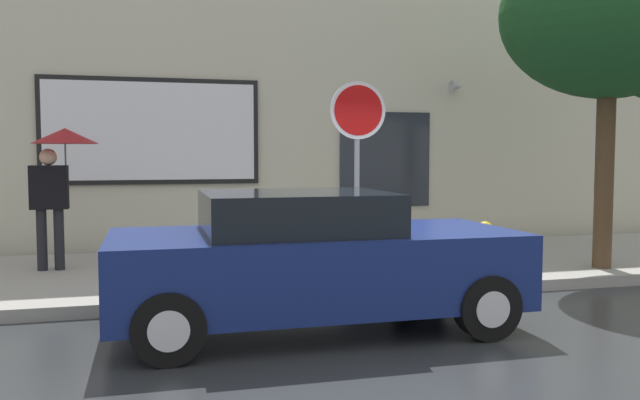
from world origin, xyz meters
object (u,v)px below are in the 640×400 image
object	(u,v)px
street_tree	(622,21)
fire_hydrant	(485,249)
parked_car	(312,260)
pedestrian_with_umbrella	(59,161)
stop_sign	(358,140)

from	to	relation	value
street_tree	fire_hydrant	bearing A→B (deg)	-179.61
parked_car	fire_hydrant	size ratio (longest dim) A/B	5.58
parked_car	pedestrian_with_umbrella	distance (m)	4.56
street_tree	stop_sign	world-z (taller)	street_tree
pedestrian_with_umbrella	street_tree	distance (m)	8.21
fire_hydrant	stop_sign	world-z (taller)	stop_sign
stop_sign	fire_hydrant	bearing A→B (deg)	-9.48
fire_hydrant	pedestrian_with_umbrella	distance (m)	6.08
street_tree	stop_sign	distance (m)	4.19
stop_sign	street_tree	bearing A→B (deg)	-4.12
parked_car	fire_hydrant	bearing A→B (deg)	28.44
pedestrian_with_umbrella	stop_sign	size ratio (longest dim) A/B	0.77
fire_hydrant	street_tree	world-z (taller)	street_tree
parked_car	street_tree	size ratio (longest dim) A/B	0.85
street_tree	stop_sign	size ratio (longest dim) A/B	1.85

